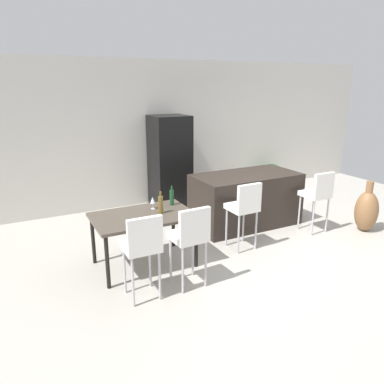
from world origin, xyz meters
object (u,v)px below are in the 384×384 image
at_px(bar_chair_left, 245,205).
at_px(wine_bottle_right, 172,197).
at_px(kitchen_island, 245,199).
at_px(floor_vase, 366,211).
at_px(potted_plant, 271,174).
at_px(bar_chair_middle, 318,192).
at_px(dining_chair_near, 142,244).
at_px(wine_glass_left, 153,200).
at_px(dining_table, 143,219).
at_px(refrigerator, 170,162).
at_px(wine_bottle_end, 161,204).
at_px(dining_chair_far, 190,234).

bearing_deg(bar_chair_left, wine_bottle_right, 157.74).
distance_m(kitchen_island, wine_bottle_right, 1.73).
height_order(floor_vase, potted_plant, floor_vase).
height_order(kitchen_island, bar_chair_middle, bar_chair_middle).
bearing_deg(wine_bottle_right, dining_chair_near, -129.35).
height_order(bar_chair_left, floor_vase, bar_chair_left).
distance_m(wine_glass_left, potted_plant, 4.34).
xyz_separation_m(bar_chair_left, dining_table, (-1.51, 0.21, -0.03)).
bearing_deg(refrigerator, bar_chair_left, -87.14).
distance_m(dining_chair_near, refrigerator, 3.47).
relative_size(wine_bottle_end, floor_vase, 0.35).
height_order(bar_chair_middle, dining_table, bar_chair_middle).
relative_size(dining_chair_far, wine_bottle_end, 3.41).
bearing_deg(dining_chair_far, wine_bottle_end, 95.24).
height_order(bar_chair_left, dining_chair_far, same).
distance_m(bar_chair_middle, potted_plant, 2.64).
bearing_deg(bar_chair_middle, potted_plant, 67.35).
xyz_separation_m(wine_bottle_end, potted_plant, (3.76, 2.27, -0.49)).
bearing_deg(floor_vase, dining_chair_near, -176.71).
xyz_separation_m(dining_table, dining_chair_far, (0.30, -0.80, 0.03)).
height_order(bar_chair_middle, wine_glass_left, bar_chair_middle).
bearing_deg(dining_table, kitchen_island, 16.77).
bearing_deg(dining_table, floor_vase, -8.45).
relative_size(kitchen_island, potted_plant, 2.92).
xyz_separation_m(wine_glass_left, potted_plant, (3.79, 2.05, -0.49)).
relative_size(wine_bottle_right, potted_plant, 0.45).
bearing_deg(potted_plant, dining_chair_far, -140.83).
xyz_separation_m(bar_chair_left, wine_glass_left, (-1.30, 0.37, 0.17)).
relative_size(bar_chair_left, potted_plant, 1.66).
height_order(dining_table, refrigerator, refrigerator).
xyz_separation_m(kitchen_island, dining_chair_far, (-1.84, -1.44, 0.24)).
distance_m(bar_chair_middle, dining_chair_far, 2.75).
distance_m(bar_chair_left, wine_glass_left, 1.37).
distance_m(dining_chair_near, dining_chair_far, 0.61).
distance_m(floor_vase, potted_plant, 2.78).
bearing_deg(bar_chair_middle, dining_chair_far, -167.57).
bearing_deg(wine_bottle_right, kitchen_island, 15.29).
relative_size(bar_chair_middle, wine_bottle_end, 3.41).
xyz_separation_m(dining_chair_near, wine_glass_left, (0.51, 0.96, 0.17)).
bearing_deg(bar_chair_left, refrigerator, 92.86).
height_order(bar_chair_middle, potted_plant, bar_chair_middle).
distance_m(bar_chair_left, dining_table, 1.52).
bearing_deg(wine_bottle_end, dining_chair_far, -84.76).
bearing_deg(bar_chair_middle, dining_chair_near, -169.81).
height_order(bar_chair_left, wine_glass_left, bar_chair_left).
bearing_deg(dining_chair_near, dining_table, 69.22).
bearing_deg(wine_bottle_right, bar_chair_middle, -9.34).
height_order(dining_chair_far, wine_glass_left, dining_chair_far).
relative_size(wine_glass_left, floor_vase, 0.20).
height_order(wine_bottle_right, wine_glass_left, wine_bottle_right).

